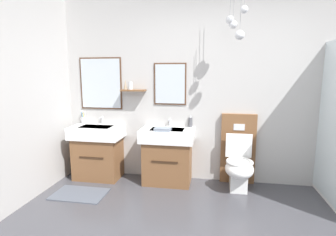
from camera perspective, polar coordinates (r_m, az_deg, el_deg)
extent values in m
cube|color=#B7B5B2|center=(3.87, 11.16, 6.48)|extent=(4.81, 0.12, 2.72)
cube|color=#4C301E|center=(4.16, -14.16, 7.18)|extent=(0.65, 0.02, 0.77)
cube|color=silver|center=(4.15, -14.22, 7.17)|extent=(0.61, 0.01, 0.73)
cube|color=#4C301E|center=(3.85, 0.45, 7.29)|extent=(0.47, 0.02, 0.60)
cube|color=silver|center=(3.84, 0.42, 7.29)|extent=(0.43, 0.01, 0.56)
cube|color=brown|center=(3.91, -7.44, 5.90)|extent=(0.36, 0.14, 0.02)
cone|color=gray|center=(3.95, -9.11, 7.08)|extent=(0.05, 0.05, 0.14)
cylinder|color=silver|center=(3.91, -8.06, 6.90)|extent=(0.06, 0.06, 0.11)
sphere|color=silver|center=(3.44, 16.02, 21.44)|extent=(0.09, 0.09, 0.09)
sphere|color=silver|center=(3.58, 13.11, 19.79)|extent=(0.10, 0.10, 0.10)
sphere|color=silver|center=(3.58, 13.78, 18.86)|extent=(0.10, 0.10, 0.10)
cylinder|color=gray|center=(3.50, 15.40, 22.99)|extent=(0.01, 0.01, 0.67)
sphere|color=silver|center=(3.43, 15.11, 16.77)|extent=(0.11, 0.11, 0.11)
cube|color=#474C56|center=(3.78, -18.37, -15.18)|extent=(0.68, 0.44, 0.01)
cube|color=brown|center=(4.17, -14.68, -8.20)|extent=(0.66, 0.44, 0.61)
cube|color=#342214|center=(3.95, -16.11, -8.14)|extent=(0.36, 0.01, 0.02)
cube|color=white|center=(4.07, -14.91, -2.90)|extent=(0.75, 0.49, 0.18)
cube|color=silver|center=(4.03, -15.14, -1.97)|extent=(0.46, 0.27, 0.03)
cylinder|color=silver|center=(4.22, -13.88, -0.44)|extent=(0.03, 0.03, 0.11)
cylinder|color=silver|center=(4.16, -14.21, 0.08)|extent=(0.02, 0.11, 0.02)
cube|color=brown|center=(3.86, -0.08, -9.33)|extent=(0.66, 0.44, 0.61)
cube|color=#342214|center=(3.63, -0.73, -9.38)|extent=(0.36, 0.01, 0.02)
cube|color=white|center=(3.75, -0.08, -3.62)|extent=(0.75, 0.49, 0.18)
cube|color=silver|center=(3.71, -0.17, -2.62)|extent=(0.46, 0.27, 0.03)
cylinder|color=silver|center=(3.91, 0.43, -0.93)|extent=(0.03, 0.03, 0.11)
cylinder|color=silver|center=(3.85, 0.29, -0.37)|extent=(0.02, 0.11, 0.02)
cube|color=brown|center=(3.95, 14.72, -6.30)|extent=(0.48, 0.10, 1.00)
cube|color=silver|center=(3.82, 14.98, -1.90)|extent=(0.15, 0.01, 0.09)
cube|color=white|center=(3.80, 14.82, -12.18)|extent=(0.22, 0.30, 0.34)
ellipsoid|color=white|center=(3.68, 15.02, -10.47)|extent=(0.37, 0.46, 0.24)
torus|color=white|center=(3.64, 15.08, -9.07)|extent=(0.35, 0.35, 0.04)
cube|color=white|center=(3.81, 14.91, -5.73)|extent=(0.35, 0.03, 0.33)
cylinder|color=silver|center=(4.32, -17.59, -0.48)|extent=(0.07, 0.07, 0.09)
cylinder|color=white|center=(4.30, -17.40, 0.16)|extent=(0.03, 0.01, 0.15)
cube|color=white|center=(4.29, -17.30, 1.17)|extent=(0.02, 0.02, 0.03)
cylinder|color=yellow|center=(4.32, -17.67, 0.26)|extent=(0.02, 0.01, 0.16)
cube|color=white|center=(4.32, -17.80, 1.34)|extent=(0.01, 0.02, 0.03)
cylinder|color=#2D84DB|center=(4.31, -17.80, 0.27)|extent=(0.04, 0.02, 0.17)
cube|color=white|center=(4.30, -18.06, 1.41)|extent=(0.02, 0.02, 0.03)
cylinder|color=#4C4C51|center=(3.85, 4.82, -0.93)|extent=(0.06, 0.06, 0.14)
cylinder|color=silver|center=(3.84, 4.84, 0.32)|extent=(0.02, 0.02, 0.04)
cube|color=gray|center=(3.59, -1.13, -2.42)|extent=(0.22, 0.16, 0.04)
cube|color=silver|center=(3.62, 32.31, -0.81)|extent=(0.02, 1.01, 1.90)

